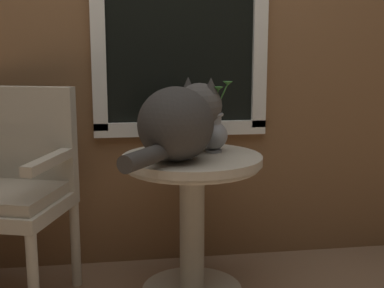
# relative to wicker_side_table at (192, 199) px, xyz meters

# --- Properties ---
(back_wall) EXTENTS (4.00, 0.07, 2.60)m
(back_wall) POSITION_rel_wicker_side_table_xyz_m (-0.10, 0.43, 0.85)
(back_wall) COLOR brown
(back_wall) RESTS_ON ground_plane
(wicker_side_table) EXTENTS (0.61, 0.61, 0.64)m
(wicker_side_table) POSITION_rel_wicker_side_table_xyz_m (0.00, 0.00, 0.00)
(wicker_side_table) COLOR #B2A893
(wicker_side_table) RESTS_ON ground_plane
(wicker_chair) EXTENTS (0.60, 0.58, 0.93)m
(wicker_chair) POSITION_rel_wicker_side_table_xyz_m (-0.77, 0.11, 0.08)
(wicker_chair) COLOR #B2A893
(wicker_chair) RESTS_ON ground_plane
(cat) EXTENTS (0.47, 0.60, 0.33)m
(cat) POSITION_rel_wicker_side_table_xyz_m (-0.06, -0.07, 0.36)
(cat) COLOR #33302D
(cat) RESTS_ON wicker_side_table
(pewter_vase_with_ivy) EXTENTS (0.14, 0.12, 0.31)m
(pewter_vase_with_ivy) POSITION_rel_wicker_side_table_xyz_m (0.11, 0.06, 0.29)
(pewter_vase_with_ivy) COLOR gray
(pewter_vase_with_ivy) RESTS_ON wicker_side_table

